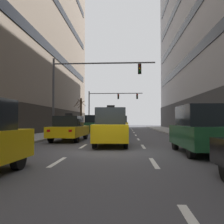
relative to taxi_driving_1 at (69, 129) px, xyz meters
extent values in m
plane|color=#424247|center=(3.26, -5.33, -0.86)|extent=(120.00, 120.00, 0.00)
cube|color=silver|center=(1.60, -8.33, -0.86)|extent=(0.16, 2.00, 0.01)
cube|color=silver|center=(1.60, -3.33, -0.86)|extent=(0.16, 2.00, 0.01)
cube|color=silver|center=(1.60, 1.67, -0.86)|extent=(0.16, 2.00, 0.01)
cube|color=silver|center=(1.60, 6.67, -0.86)|extent=(0.16, 2.00, 0.01)
cube|color=silver|center=(1.60, 11.67, -0.86)|extent=(0.16, 2.00, 0.01)
cube|color=silver|center=(1.60, 16.67, -0.86)|extent=(0.16, 2.00, 0.01)
cube|color=silver|center=(1.60, 21.67, -0.86)|extent=(0.16, 2.00, 0.01)
cube|color=silver|center=(1.60, 26.67, -0.86)|extent=(0.16, 2.00, 0.01)
cube|color=silver|center=(4.92, -8.33, -0.86)|extent=(0.16, 2.00, 0.01)
cube|color=silver|center=(4.92, -3.33, -0.86)|extent=(0.16, 2.00, 0.01)
cube|color=silver|center=(4.92, 1.67, -0.86)|extent=(0.16, 2.00, 0.01)
cube|color=silver|center=(4.92, 6.67, -0.86)|extent=(0.16, 2.00, 0.01)
cube|color=silver|center=(4.92, 11.67, -0.86)|extent=(0.16, 2.00, 0.01)
cube|color=silver|center=(4.92, 16.67, -0.86)|extent=(0.16, 2.00, 0.01)
cube|color=silver|center=(4.92, 21.67, -0.86)|extent=(0.16, 2.00, 0.01)
cube|color=silver|center=(4.92, 26.67, -0.86)|extent=(0.16, 2.00, 0.01)
cylinder|color=black|center=(0.83, -9.71, -0.55)|extent=(0.24, 0.64, 0.63)
cube|color=white|center=(0.72, -8.93, 0.03)|extent=(0.19, 0.08, 0.13)
cylinder|color=black|center=(-0.79, 1.51, -0.51)|extent=(0.26, 0.70, 0.70)
cylinder|color=black|center=(0.89, 1.45, -0.51)|extent=(0.26, 0.70, 0.70)
cylinder|color=black|center=(-0.89, -1.34, -0.51)|extent=(0.26, 0.70, 0.70)
cylinder|color=black|center=(0.80, -1.40, -0.51)|extent=(0.26, 0.70, 0.70)
cube|color=yellow|center=(0.00, 0.06, -0.17)|extent=(2.10, 4.71, 0.68)
cube|color=black|center=(-0.01, -0.15, 0.52)|extent=(1.76, 2.06, 0.72)
cube|color=white|center=(-0.60, 2.36, -0.06)|extent=(0.21, 0.09, 0.15)
cube|color=red|center=(-0.76, -2.20, -0.06)|extent=(0.21, 0.09, 0.15)
cube|color=white|center=(0.76, 2.32, -0.06)|extent=(0.21, 0.09, 0.15)
cube|color=red|center=(0.60, -2.25, -0.06)|extent=(0.21, 0.09, 0.15)
cube|color=black|center=(-0.01, -0.15, 0.98)|extent=(0.47, 0.23, 0.19)
cylinder|color=black|center=(2.44, 23.38, -0.53)|extent=(0.23, 0.67, 0.67)
cylinder|color=black|center=(4.05, 23.35, -0.53)|extent=(0.23, 0.67, 0.67)
cylinder|color=black|center=(2.39, 20.65, -0.53)|extent=(0.23, 0.67, 0.67)
cylinder|color=black|center=(4.01, 20.63, -0.53)|extent=(0.23, 0.67, 0.67)
cube|color=navy|center=(3.22, 22.00, -0.07)|extent=(1.92, 4.47, 0.91)
cube|color=black|center=(3.22, 22.00, 0.83)|extent=(1.65, 2.65, 0.91)
cube|color=white|center=(2.61, 24.19, 0.08)|extent=(0.20, 0.08, 0.14)
cube|color=red|center=(2.54, 19.83, 0.08)|extent=(0.20, 0.08, 0.14)
cube|color=white|center=(3.90, 24.17, 0.08)|extent=(0.20, 0.08, 0.14)
cube|color=red|center=(3.84, 19.81, 0.08)|extent=(0.20, 0.08, 0.14)
cylinder|color=black|center=(2.47, 15.93, -0.55)|extent=(0.23, 0.64, 0.63)
cylinder|color=black|center=(4.00, 15.99, -0.55)|extent=(0.23, 0.64, 0.63)
cylinder|color=black|center=(2.58, 13.36, -0.55)|extent=(0.23, 0.64, 0.63)
cylinder|color=black|center=(4.10, 13.43, -0.55)|extent=(0.23, 0.64, 0.63)
cube|color=yellow|center=(3.29, 14.68, -0.12)|extent=(1.92, 4.26, 0.86)
cube|color=black|center=(3.29, 14.68, 0.74)|extent=(1.62, 2.54, 0.86)
cube|color=white|center=(2.59, 16.71, 0.03)|extent=(0.19, 0.08, 0.13)
cube|color=red|center=(2.76, 12.60, 0.03)|extent=(0.19, 0.08, 0.13)
cube|color=white|center=(3.82, 16.76, 0.03)|extent=(0.19, 0.08, 0.13)
cube|color=red|center=(3.98, 12.65, 0.03)|extent=(0.19, 0.08, 0.13)
cube|color=black|center=(3.29, 14.68, 1.25)|extent=(0.43, 0.21, 0.17)
cylinder|color=black|center=(2.27, -1.68, -0.53)|extent=(0.24, 0.67, 0.66)
cylinder|color=black|center=(3.86, -1.62, -0.53)|extent=(0.24, 0.67, 0.66)
cylinder|color=black|center=(2.36, -4.37, -0.53)|extent=(0.24, 0.67, 0.66)
cylinder|color=black|center=(3.96, -4.31, -0.53)|extent=(0.24, 0.67, 0.66)
cube|color=yellow|center=(3.11, -3.00, -0.08)|extent=(1.99, 4.45, 0.90)
cube|color=black|center=(3.11, -3.00, 0.81)|extent=(1.69, 2.65, 0.90)
cube|color=white|center=(2.39, -0.87, 0.07)|extent=(0.20, 0.09, 0.14)
cube|color=red|center=(2.55, -5.17, 0.07)|extent=(0.20, 0.09, 0.14)
cube|color=white|center=(3.68, -0.82, 0.07)|extent=(0.20, 0.09, 0.14)
cube|color=red|center=(3.83, -5.12, 0.07)|extent=(0.20, 0.09, 0.14)
cube|color=black|center=(3.11, -3.00, 1.35)|extent=(0.45, 0.21, 0.18)
cylinder|color=black|center=(-0.69, 13.23, -0.54)|extent=(0.24, 0.64, 0.64)
cylinder|color=black|center=(0.85, 13.17, -0.54)|extent=(0.24, 0.64, 0.64)
cylinder|color=black|center=(-0.80, 10.63, -0.54)|extent=(0.24, 0.64, 0.64)
cylinder|color=black|center=(0.74, 10.57, -0.54)|extent=(0.24, 0.64, 0.64)
cube|color=#1E512D|center=(0.03, 11.90, -0.11)|extent=(1.94, 4.31, 0.87)
cube|color=black|center=(0.03, 11.90, 0.76)|extent=(1.64, 2.56, 0.87)
cube|color=white|center=(-0.51, 14.00, 0.04)|extent=(0.20, 0.08, 0.13)
cube|color=red|center=(-0.68, 9.84, 0.04)|extent=(0.20, 0.08, 0.13)
cube|color=white|center=(0.73, 13.95, 0.04)|extent=(0.20, 0.08, 0.13)
cube|color=red|center=(0.56, 9.79, 0.04)|extent=(0.20, 0.08, 0.13)
cylinder|color=black|center=(2.36, 6.31, -0.54)|extent=(0.22, 0.64, 0.64)
cylinder|color=black|center=(3.91, 6.29, -0.54)|extent=(0.22, 0.64, 0.64)
cylinder|color=black|center=(2.34, 3.70, -0.54)|extent=(0.22, 0.64, 0.64)
cylinder|color=black|center=(3.88, 3.69, -0.54)|extent=(0.22, 0.64, 0.64)
cube|color=#B7BABF|center=(3.12, 5.00, -0.23)|extent=(1.82, 4.26, 0.62)
cube|color=black|center=(3.12, 4.80, 0.40)|extent=(1.56, 1.85, 0.66)
cube|color=white|center=(2.52, 7.08, -0.13)|extent=(0.19, 0.08, 0.13)
cube|color=red|center=(2.48, 2.92, -0.13)|extent=(0.19, 0.08, 0.13)
cube|color=white|center=(3.76, 7.07, -0.13)|extent=(0.19, 0.08, 0.13)
cube|color=red|center=(3.72, 2.91, -0.13)|extent=(0.19, 0.08, 0.13)
cube|color=white|center=(6.50, -9.99, -0.08)|extent=(0.21, 0.08, 0.14)
cylinder|color=black|center=(6.38, -4.68, -0.54)|extent=(0.23, 0.65, 0.65)
cylinder|color=black|center=(7.95, -4.66, -0.54)|extent=(0.23, 0.65, 0.65)
cylinder|color=black|center=(6.42, -7.34, -0.54)|extent=(0.23, 0.65, 0.65)
cube|color=#1E512D|center=(7.19, -6.00, -0.09)|extent=(1.88, 4.36, 0.89)
cube|color=black|center=(7.19, -6.00, 0.79)|extent=(1.62, 2.58, 0.89)
cube|color=white|center=(6.52, -3.89, 0.06)|extent=(0.20, 0.08, 0.14)
cube|color=red|center=(6.59, -8.14, 0.06)|extent=(0.20, 0.08, 0.14)
cube|color=white|center=(7.79, -3.87, 0.06)|extent=(0.20, 0.08, 0.14)
cylinder|color=#4C4C51|center=(-2.12, 3.08, 2.55)|extent=(0.18, 0.18, 6.54)
cylinder|color=#4C4C51|center=(2.14, 3.08, 5.36)|extent=(8.52, 0.12, 0.12)
cube|color=black|center=(5.12, 3.08, 4.84)|extent=(0.28, 0.24, 0.84)
sphere|color=#4B0704|center=(5.12, 2.94, 5.10)|extent=(0.17, 0.17, 0.17)
sphere|color=orange|center=(5.12, 2.94, 4.84)|extent=(0.17, 0.17, 0.17)
sphere|color=#073E10|center=(5.12, 2.94, 4.58)|extent=(0.17, 0.17, 0.17)
cylinder|color=#4C4C51|center=(-2.12, 22.49, 2.35)|extent=(0.18, 0.18, 6.14)
cylinder|color=#4C4C51|center=(2.29, 22.49, 5.02)|extent=(8.83, 0.12, 0.12)
cube|color=black|center=(2.73, 22.49, 4.50)|extent=(0.28, 0.24, 0.84)
sphere|color=red|center=(2.73, 22.35, 4.76)|extent=(0.17, 0.17, 0.17)
sphere|color=#523505|center=(2.73, 22.35, 4.50)|extent=(0.17, 0.17, 0.17)
sphere|color=#073E10|center=(2.73, 22.35, 4.24)|extent=(0.17, 0.17, 0.17)
cube|color=black|center=(5.82, 22.49, 4.50)|extent=(0.28, 0.24, 0.84)
sphere|color=red|center=(5.82, 22.35, 4.76)|extent=(0.17, 0.17, 0.17)
sphere|color=#523505|center=(5.82, 22.35, 4.50)|extent=(0.17, 0.17, 0.17)
sphere|color=#073E10|center=(5.82, 22.35, 4.24)|extent=(0.17, 0.17, 0.17)
cylinder|color=#4C3823|center=(-3.03, 20.23, 1.67)|extent=(0.30, 0.30, 4.77)
cylinder|color=#42301E|center=(-2.82, 19.66, 3.30)|extent=(1.22, 0.50, 1.11)
cylinder|color=#42301E|center=(-3.20, 20.86, 3.31)|extent=(1.32, 0.41, 0.84)
cylinder|color=#42301E|center=(-3.68, 20.40, 3.37)|extent=(0.40, 1.36, 1.06)
cylinder|color=#42301E|center=(-3.74, 20.53, 3.19)|extent=(0.66, 1.48, 1.03)
cylinder|color=#42301E|center=(-3.15, 20.60, 3.07)|extent=(0.82, 0.32, 1.12)
camera|label=1|loc=(3.97, -16.51, 0.59)|focal=38.09mm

